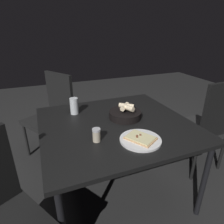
# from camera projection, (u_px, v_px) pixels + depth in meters

# --- Properties ---
(ground) EXTENTS (8.00, 8.00, 0.00)m
(ground) POSITION_uv_depth(u_px,v_px,m) (115.00, 189.00, 1.80)
(ground) COLOR #252525
(dining_table) EXTENTS (1.15, 1.08, 0.70)m
(dining_table) POSITION_uv_depth(u_px,v_px,m) (116.00, 128.00, 1.54)
(dining_table) COLOR black
(dining_table) RESTS_ON ground
(pizza_plate) EXTENTS (0.28, 0.28, 0.04)m
(pizza_plate) POSITION_uv_depth(u_px,v_px,m) (140.00, 139.00, 1.27)
(pizza_plate) COLOR white
(pizza_plate) RESTS_ON dining_table
(bread_basket) EXTENTS (0.26, 0.26, 0.12)m
(bread_basket) POSITION_uv_depth(u_px,v_px,m) (125.00, 114.00, 1.59)
(bread_basket) COLOR black
(bread_basket) RESTS_ON dining_table
(beer_glass) EXTENTS (0.07, 0.07, 0.14)m
(beer_glass) POSITION_uv_depth(u_px,v_px,m) (74.00, 107.00, 1.66)
(beer_glass) COLOR silver
(beer_glass) RESTS_ON dining_table
(pepper_shaker) EXTENTS (0.05, 0.05, 0.09)m
(pepper_shaker) POSITION_uv_depth(u_px,v_px,m) (96.00, 136.00, 1.26)
(pepper_shaker) COLOR #BFB299
(pepper_shaker) RESTS_ON dining_table
(chair_near) EXTENTS (0.60, 0.60, 0.94)m
(chair_near) POSITION_uv_depth(u_px,v_px,m) (53.00, 111.00, 2.17)
(chair_near) COLOR black
(chair_near) RESTS_ON ground
(chair_spare) EXTENTS (0.46, 0.46, 0.98)m
(chair_spare) POSITION_uv_depth(u_px,v_px,m) (207.00, 122.00, 1.86)
(chair_spare) COLOR #252525
(chair_spare) RESTS_ON ground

